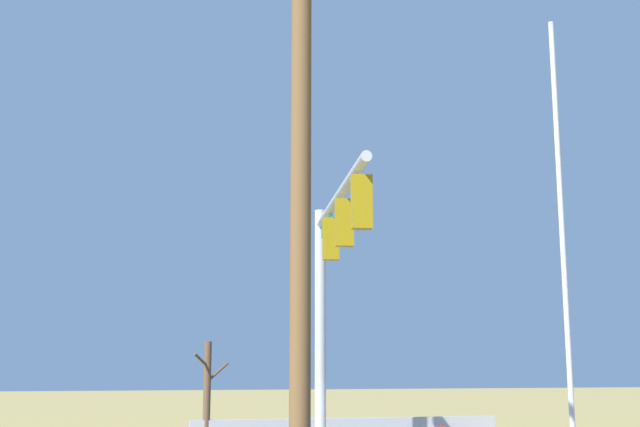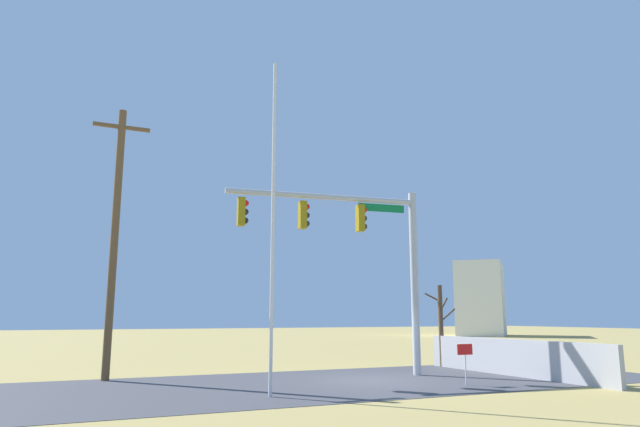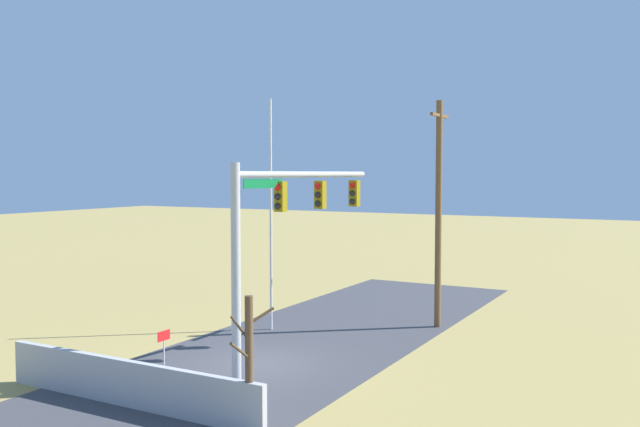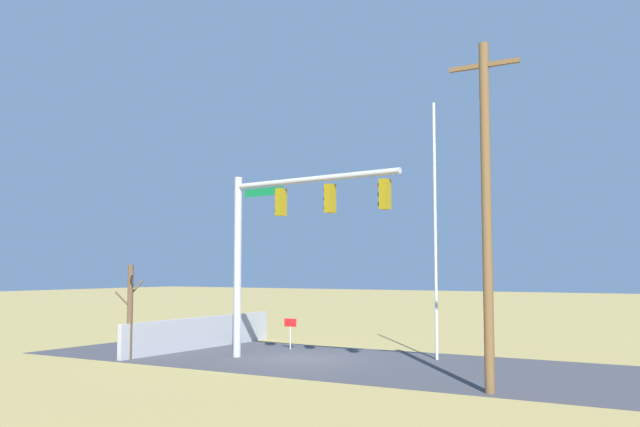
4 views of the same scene
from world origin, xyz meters
TOP-DOWN VIEW (x-y plane):
  - ground_plane at (0.00, 0.00)m, footprint 160.00×160.00m
  - road_surface at (-4.00, 0.00)m, footprint 28.00×8.00m
  - sidewalk_corner at (3.24, 0.80)m, footprint 6.00×6.00m
  - retaining_fence at (5.15, -0.70)m, footprint 0.20×8.82m
  - signal_mast at (0.15, 1.06)m, footprint 7.05×1.11m
  - flagpole at (-4.29, -2.20)m, footprint 0.10×0.10m
  - utility_pole at (-7.93, 3.50)m, footprint 1.90×0.26m
  - bare_tree at (5.14, 3.26)m, footprint 1.27×1.02m
  - open_sign at (1.93, -2.27)m, footprint 0.56×0.04m

SIDE VIEW (x-z plane):
  - ground_plane at x=0.00m, z-range 0.00..0.00m
  - sidewalk_corner at x=3.24m, z-range 0.00..0.01m
  - road_surface at x=-4.00m, z-range 0.00..0.01m
  - retaining_fence at x=5.15m, z-range 0.00..1.26m
  - open_sign at x=1.93m, z-range 0.30..1.52m
  - bare_tree at x=5.14m, z-range 0.06..3.41m
  - flagpole at x=-4.29m, z-range 0.00..9.20m
  - signal_mast at x=0.15m, z-range 1.41..7.99m
  - utility_pole at x=-7.93m, z-range 0.17..9.35m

